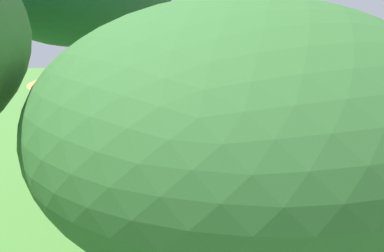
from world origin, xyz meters
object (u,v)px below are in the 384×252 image
Objects in this scene: patio_dining_table at (107,151)px; striped_lounge_chair at (272,156)px; shade_umbrella at (102,68)px; patio_chair_west_end at (57,170)px; guest_beside_umbrella at (46,128)px; standing_watcher at (283,93)px; zebra_nearest_camera at (227,150)px; acacia_tree_right_background at (241,126)px; patio_chair_east_end at (89,143)px; patio_chair_near_hut at (153,147)px; patio_chair_near_lawn at (124,175)px; zebra_by_umbrella at (154,102)px.

striped_lounge_chair is at bearing -173.91° from patio_dining_table.
shade_umbrella is 2.62m from patio_chair_west_end.
guest_beside_umbrella is 0.95× the size of standing_watcher.
zebra_nearest_camera is (-2.88, 1.13, 0.36)m from patio_dining_table.
standing_watcher is (-6.95, -5.72, 0.53)m from patio_chair_west_end.
acacia_tree_right_background is at bearing -10.28° from patio_chair_west_end.
zebra_nearest_camera is (-3.93, 0.33, 0.51)m from patio_chair_west_end.
striped_lounge_chair is (-4.38, -0.47, -2.53)m from shade_umbrella.
acacia_tree_right_background reaches higher than patio_dining_table.
patio_chair_east_end reaches higher than patio_dining_table.
shade_umbrella is 2.05× the size of guest_beside_umbrella.
patio_dining_table is 1.93× the size of patio_chair_east_end.
patio_dining_table is 1.33m from patio_chair_near_hut.
acacia_tree_right_background reaches higher than guest_beside_umbrella.
acacia_tree_right_background is at bearing 78.35° from patio_chair_east_end.
patio_chair_near_lawn is at bearing -161.49° from striped_lounge_chair.
patio_chair_near_lawn reaches higher than patio_dining_table.
guest_beside_umbrella is 0.39× the size of acacia_tree_right_background.
standing_watcher is at bearing 179.45° from patio_chair_east_end.
acacia_tree_right_background reaches higher than patio_chair_east_end.
patio_chair_near_lawn is 8.16m from standing_watcher.
standing_watcher is at bearing -140.21° from patio_dining_table.
shade_umbrella reaches higher than standing_watcher.
guest_beside_umbrella reaches higher than zebra_nearest_camera.
patio_chair_near_hut is 3.26m from striped_lounge_chair.
patio_dining_table is at bearing 106.78° from standing_watcher.
striped_lounge_chair is 0.42× the size of zebra_nearest_camera.
shade_umbrella reaches higher than zebra_by_umbrella.
patio_chair_east_end reaches higher than striped_lounge_chair.
guest_beside_umbrella is at bearing 111.13° from patio_chair_near_lawn.
patio_chair_east_end is at bearing -59.60° from patio_dining_table.
standing_watcher reaches higher than patio_chair_near_hut.
shade_umbrella is 5.08m from striped_lounge_chair.
patio_chair_west_end is 1.00× the size of patio_chair_east_end.
shade_umbrella is 3.56m from zebra_nearest_camera.
striped_lounge_chair is (-3.24, 0.21, -0.27)m from patio_chair_near_hut.
patio_chair_near_hut is at bearing -83.01° from acacia_tree_right_background.
guest_beside_umbrella reaches higher than patio_dining_table.
patio_chair_east_end is at bearing -37.28° from zebra_by_umbrella.
zebra_by_umbrella is (0.06, -3.28, 0.47)m from patio_chair_near_hut.
shade_umbrella is at bearing -178.98° from striped_lounge_chair.
zebra_by_umbrella is (-2.84, -2.87, -0.01)m from guest_beside_umbrella.
patio_chair_east_end is 1.05× the size of striped_lounge_chair.
patio_chair_near_lawn is at bearing 113.91° from shade_umbrella.
patio_dining_table is 1.05× the size of guest_beside_umbrella.
zebra_by_umbrella is at bearing -152.31° from patio_chair_east_end.
patio_chair_near_lawn is 1.98m from patio_chair_near_hut.
patio_chair_east_end is at bearing 96.84° from standing_watcher.
standing_watcher is 0.84× the size of zebra_nearest_camera.
patio_chair_near_lawn is 2.40m from zebra_nearest_camera.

